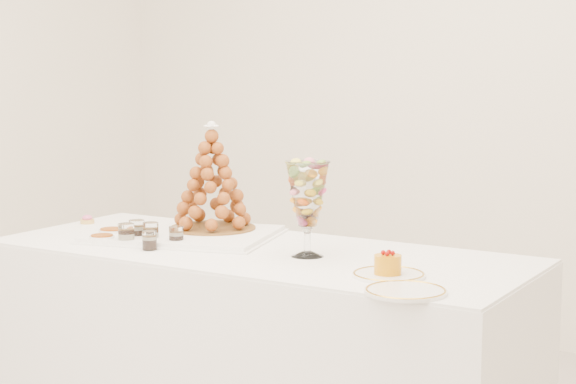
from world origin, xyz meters
The scene contains 15 objects.
buffet_table centered at (-0.07, 0.24, 0.36)m, with size 1.94×0.87×0.72m.
lace_tray centered at (-0.44, 0.27, 0.73)m, with size 0.64×0.48×0.02m, color white.
macaron_vase centered at (0.13, 0.24, 0.93)m, with size 0.14×0.14×0.32m.
cake_plate centered at (0.51, 0.12, 0.73)m, with size 0.22×0.22×0.01m, color white.
spare_plate centered at (0.65, -0.04, 0.73)m, with size 0.23×0.23×0.01m, color white.
pink_tart centered at (-0.96, 0.28, 0.74)m, with size 0.06×0.06×0.04m.
verrine_a centered at (-0.53, 0.12, 0.76)m, with size 0.06×0.06×0.08m, color white.
verrine_b centered at (-0.46, 0.11, 0.76)m, with size 0.06×0.06×0.08m, color white.
verrine_c centered at (-0.35, 0.13, 0.76)m, with size 0.05×0.05×0.07m, color white.
verrine_d centered at (-0.50, 0.03, 0.76)m, with size 0.06×0.06×0.08m, color white.
verrine_e centered at (-0.37, 0.02, 0.76)m, with size 0.05×0.05×0.07m, color white.
ramekin_back centered at (-0.65, 0.12, 0.74)m, with size 0.10×0.10×0.03m, color white.
ramekin_front centered at (-0.60, 0.01, 0.74)m, with size 0.09×0.09×0.03m, color white.
croquembouche centered at (-0.39, 0.38, 0.94)m, with size 0.32×0.32×0.40m.
mousse_cake centered at (0.51, 0.11, 0.76)m, with size 0.08×0.08×0.07m.
Camera 1 is at (1.87, -2.40, 1.37)m, focal length 60.00 mm.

